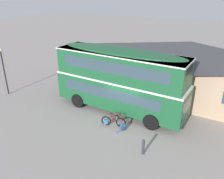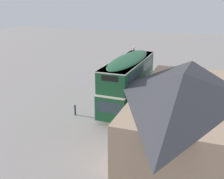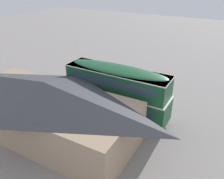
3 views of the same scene
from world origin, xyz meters
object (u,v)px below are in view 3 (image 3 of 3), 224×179
at_px(touring_bicycle, 121,99).
at_px(water_bottle_blue_sports, 118,97).
at_px(double_decker_bus, 117,89).
at_px(kerb_bollard, 105,86).
at_px(backpack_on_ground, 114,98).
at_px(water_bottle_red_squeeze, 126,102).

relative_size(touring_bicycle, water_bottle_blue_sports, 7.57).
relative_size(double_decker_bus, touring_bicycle, 6.05).
height_order(double_decker_bus, kerb_bollard, double_decker_bus).
distance_m(touring_bicycle, kerb_bollard, 3.35).
xyz_separation_m(backpack_on_ground, kerb_bollard, (2.13, -1.50, 0.23)).
distance_m(water_bottle_red_squeeze, kerb_bollard, 3.75).
xyz_separation_m(double_decker_bus, water_bottle_blue_sports, (1.39, -2.84, -2.54)).
bearing_deg(double_decker_bus, water_bottle_blue_sports, -63.92).
xyz_separation_m(water_bottle_red_squeeze, water_bottle_blue_sports, (1.21, -0.50, -0.01)).
bearing_deg(water_bottle_red_squeeze, backpack_on_ground, 4.81).
distance_m(double_decker_bus, backpack_on_ground, 3.59).
distance_m(double_decker_bus, kerb_bollard, 5.64).
xyz_separation_m(double_decker_bus, kerb_bollard, (3.64, -3.74, -2.14)).
bearing_deg(water_bottle_blue_sports, kerb_bollard, -21.64).
relative_size(double_decker_bus, backpack_on_ground, 18.62).
relative_size(water_bottle_red_squeeze, water_bottle_blue_sports, 1.07).
height_order(touring_bicycle, water_bottle_blue_sports, touring_bicycle).
bearing_deg(double_decker_bus, kerb_bollard, -45.73).
height_order(double_decker_bus, water_bottle_red_squeeze, double_decker_bus).
bearing_deg(water_bottle_red_squeeze, double_decker_bus, 94.38).
relative_size(touring_bicycle, water_bottle_red_squeeze, 7.08).
bearing_deg(backpack_on_ground, kerb_bollard, -35.22).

